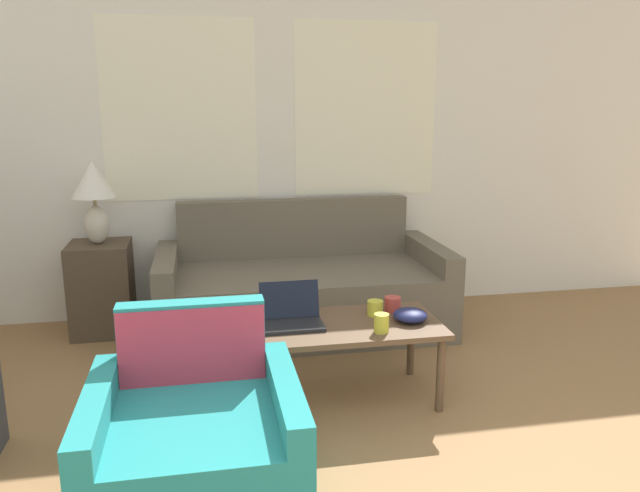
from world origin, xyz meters
TOP-DOWN VIEW (x-y plane):
  - wall_back at (-0.00, 3.75)m, footprint 6.57×0.06m
  - couch at (0.03, 3.27)m, footprint 2.02×0.95m
  - armchair at (-0.72, 1.30)m, footprint 0.82×0.78m
  - side_table at (-1.37, 3.44)m, footprint 0.41×0.41m
  - table_lamp at (-1.37, 3.44)m, footprint 0.29×0.29m
  - coffee_table at (0.06, 2.11)m, footprint 1.06×0.57m
  - laptop at (-0.21, 2.14)m, footprint 0.32×0.26m
  - cup_navy at (0.39, 2.25)m, footprint 0.09×0.09m
  - cup_yellow at (0.28, 2.20)m, footprint 0.09×0.09m
  - cup_white at (0.23, 1.94)m, footprint 0.08×0.08m
  - snack_bowl at (0.43, 2.07)m, footprint 0.19×0.19m

SIDE VIEW (x-z plane):
  - armchair at x=-0.72m, z-range -0.13..0.65m
  - couch at x=0.03m, z-range -0.17..0.72m
  - side_table at x=-1.37m, z-range 0.00..0.65m
  - coffee_table at x=0.06m, z-range 0.17..0.62m
  - snack_bowl at x=0.43m, z-range 0.44..0.52m
  - cup_navy at x=0.39m, z-range 0.44..0.53m
  - cup_yellow at x=0.28m, z-range 0.44..0.53m
  - cup_white at x=0.23m, z-range 0.44..0.54m
  - laptop at x=-0.21m, z-range 0.39..0.60m
  - table_lamp at x=-1.37m, z-range 0.73..1.31m
  - wall_back at x=0.00m, z-range 0.01..2.61m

